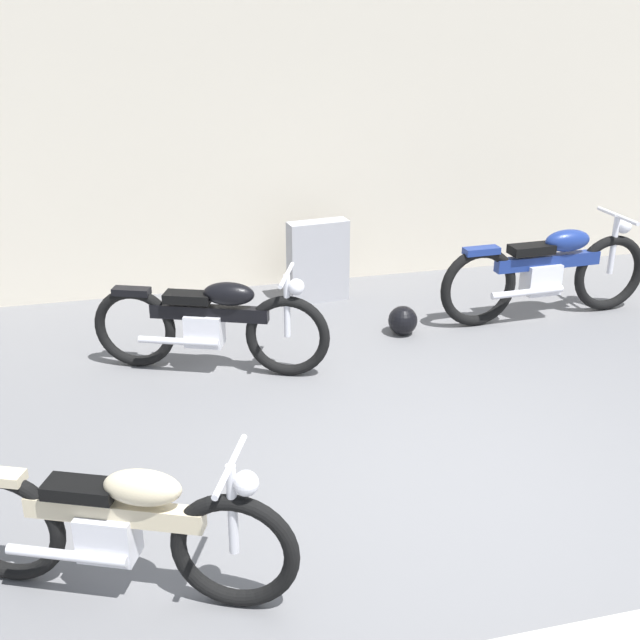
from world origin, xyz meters
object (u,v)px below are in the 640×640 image
helmet (403,320)px  motorcycle_cream (119,527)px  motorcycle_blue (548,271)px  stone_marker (318,261)px  motorcycle_black (212,323)px

helmet → motorcycle_cream: size_ratio=0.15×
helmet → motorcycle_blue: size_ratio=0.12×
stone_marker → motorcycle_blue: motorcycle_blue is taller
motorcycle_black → motorcycle_blue: 3.34m
motorcycle_blue → motorcycle_cream: (-4.11, -2.98, -0.06)m
motorcycle_cream → motorcycle_blue: bearing=59.2°
helmet → motorcycle_blue: motorcycle_blue is taller
motorcycle_black → motorcycle_cream: size_ratio=1.05×
motorcycle_black → stone_marker: bearing=69.8°
stone_marker → helmet: 1.23m
motorcycle_black → motorcycle_cream: 2.69m
helmet → motorcycle_black: bearing=-169.3°
helmet → motorcycle_blue: 1.54m
helmet → motorcycle_blue: bearing=2.3°
motorcycle_black → motorcycle_blue: (3.32, 0.40, 0.04)m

